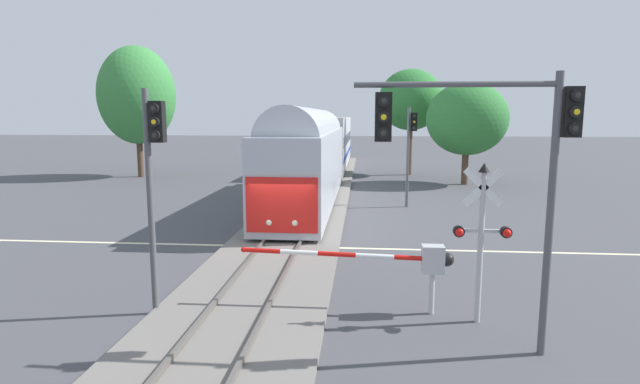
# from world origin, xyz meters

# --- Properties ---
(ground_plane) EXTENTS (220.00, 220.00, 0.00)m
(ground_plane) POSITION_xyz_m (0.00, 0.00, 0.00)
(ground_plane) COLOR #47474C
(road_centre_stripe) EXTENTS (44.00, 0.20, 0.01)m
(road_centre_stripe) POSITION_xyz_m (0.00, 0.00, 0.00)
(road_centre_stripe) COLOR beige
(road_centre_stripe) RESTS_ON ground
(railway_track) EXTENTS (4.40, 80.00, 0.32)m
(railway_track) POSITION_xyz_m (0.00, 0.00, 0.10)
(railway_track) COLOR slate
(railway_track) RESTS_ON ground
(commuter_train) EXTENTS (3.04, 41.07, 5.16)m
(commuter_train) POSITION_xyz_m (0.00, 18.73, 2.80)
(commuter_train) COLOR #B2B7C1
(commuter_train) RESTS_ON railway_track
(crossing_gate_near) EXTENTS (5.48, 0.40, 1.80)m
(crossing_gate_near) POSITION_xyz_m (4.29, -6.26, 1.40)
(crossing_gate_near) COLOR #B7B7BC
(crossing_gate_near) RESTS_ON ground
(crossing_signal_mast) EXTENTS (1.36, 0.44, 3.94)m
(crossing_signal_mast) POSITION_xyz_m (5.92, -6.73, 2.41)
(crossing_signal_mast) COLOR #B2B2B7
(crossing_signal_mast) RESTS_ON ground
(traffic_signal_far_side) EXTENTS (0.53, 0.38, 5.52)m
(traffic_signal_far_side) POSITION_xyz_m (5.65, 9.15, 3.70)
(traffic_signal_far_side) COLOR #4C4C51
(traffic_signal_far_side) RESTS_ON ground
(traffic_signal_median) EXTENTS (0.53, 0.38, 5.70)m
(traffic_signal_median) POSITION_xyz_m (-2.07, -6.90, 3.81)
(traffic_signal_median) COLOR #4C4C51
(traffic_signal_median) RESTS_ON ground
(traffic_signal_near_right) EXTENTS (4.49, 0.38, 5.92)m
(traffic_signal_near_right) POSITION_xyz_m (5.78, -8.34, 4.46)
(traffic_signal_near_right) COLOR #4C4C51
(traffic_signal_near_right) RESTS_ON ground
(elm_centre_background) EXTENTS (5.45, 5.45, 8.98)m
(elm_centre_background) POSITION_xyz_m (7.01, 24.79, 6.38)
(elm_centre_background) COLOR brown
(elm_centre_background) RESTS_ON ground
(oak_far_right) EXTENTS (5.89, 5.89, 7.51)m
(oak_far_right) POSITION_xyz_m (10.58, 18.97, 4.84)
(oak_far_right) COLOR #4C3828
(oak_far_right) RESTS_ON ground
(pine_left_background) EXTENTS (6.18, 6.18, 10.69)m
(pine_left_background) POSITION_xyz_m (-15.48, 21.42, 6.70)
(pine_left_background) COLOR #4C3828
(pine_left_background) RESTS_ON ground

